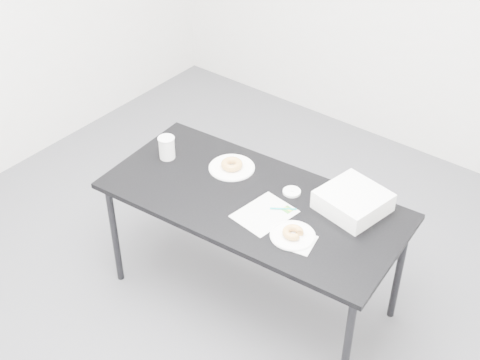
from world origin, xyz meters
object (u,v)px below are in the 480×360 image
Objects in this scene: table at (253,207)px; plate_near at (293,236)px; coffee_cup at (167,148)px; pen at (283,209)px; donut_far at (232,164)px; donut_near at (293,232)px; plate_far at (232,168)px; bakery_box at (353,201)px; scorecard at (264,214)px.

table is 0.35m from plate_near.
table is 12.39× the size of coffee_cup.
donut_far is (-0.42, 0.12, 0.02)m from pen.
pen reaches higher than table.
coffee_cup is at bearing 172.82° from plate_near.
donut_near is at bearing -7.18° from coffee_cup.
plate_near is (0.15, -0.14, -0.00)m from pen.
plate_far is at bearing 146.35° from table.
coffee_cup is at bearing -156.21° from bakery_box.
pen reaches higher than plate_near.
plate_far is 0.38m from coffee_cup.
table is 0.14m from scorecard.
scorecard is 1.30× the size of plate_near.
coffee_cup is 1.06m from bakery_box.
donut_far is at bearing 129.36° from pen.
bakery_box is (0.32, 0.30, 0.05)m from scorecard.
donut_near is (0.20, -0.05, 0.02)m from scorecard.
plate_far is 0.84× the size of bakery_box.
plate_far reaches higher than scorecard.
table is 0.30m from donut_far.
pen is 0.44× the size of bakery_box.
plate_near is 0.38m from bakery_box.
scorecard is at bearing -157.42° from pen.
donut_near reaches higher than plate_near.
plate_near is 0.63m from plate_far.
coffee_cup reaches higher than pen.
plate_far is 1.92× the size of coffee_cup.
scorecard is at bearing -5.16° from coffee_cup.
coffee_cup is at bearing -158.11° from plate_far.
scorecard is (0.12, -0.06, 0.05)m from table.
donut_far is at bearing -160.94° from bakery_box.
donut_far is (-0.25, 0.14, 0.08)m from table.
plate_far is 2.13× the size of donut_far.
scorecard is 0.72m from coffee_cup.
scorecard is 0.95× the size of bakery_box.
coffee_cup is (-0.34, -0.14, 0.06)m from plate_far.
donut_near is 0.93m from coffee_cup.
plate_far is at bearing 156.08° from plate_near.
table is 5.41× the size of bakery_box.
coffee_cup is (-0.92, 0.12, 0.04)m from donut_near.
scorecard is 2.77× the size of donut_near.
donut_near is 0.37m from bakery_box.
coffee_cup reaches higher than plate_near.
pen reaches higher than plate_far.
plate_near reaches higher than plate_far.
pen is 1.12× the size of donut_far.
table is at bearing -140.43° from bakery_box.
plate_near is at bearing -7.18° from coffee_cup.
table is at bearing 160.14° from scorecard.
table is at bearing -0.21° from coffee_cup.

